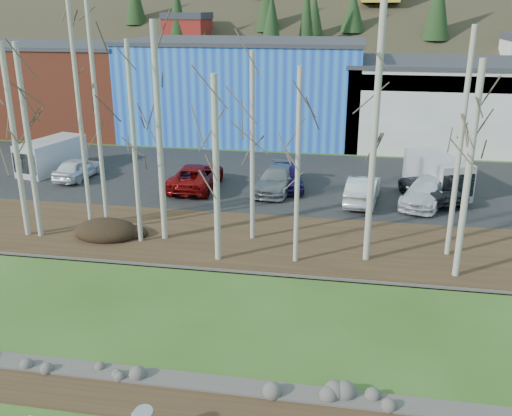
% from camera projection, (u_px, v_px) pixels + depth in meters
% --- Properties ---
extents(dirt_strip, '(80.00, 1.80, 0.03)m').
position_uv_depth(dirt_strip, '(208.00, 407.00, 16.61)').
color(dirt_strip, '#382616').
rests_on(dirt_strip, ground).
extents(near_bank_rocks, '(80.00, 0.80, 0.50)m').
position_uv_depth(near_bank_rocks, '(216.00, 386.00, 17.54)').
color(near_bank_rocks, '#47423D').
rests_on(near_bank_rocks, ground).
extents(river, '(80.00, 8.00, 0.90)m').
position_uv_depth(river, '(242.00, 318.00, 21.34)').
color(river, black).
rests_on(river, ground).
extents(far_bank_rocks, '(80.00, 0.80, 0.46)m').
position_uv_depth(far_bank_rocks, '(261.00, 271.00, 25.15)').
color(far_bank_rocks, '#47423D').
rests_on(far_bank_rocks, ground).
extents(far_bank, '(80.00, 7.00, 0.15)m').
position_uv_depth(far_bank, '(271.00, 241.00, 28.09)').
color(far_bank, '#382616').
rests_on(far_bank, ground).
extents(parking_lot, '(80.00, 14.00, 0.14)m').
position_uv_depth(parking_lot, '(295.00, 181.00, 37.83)').
color(parking_lot, black).
rests_on(parking_lot, ground).
extents(building_brick, '(16.32, 12.24, 7.80)m').
position_uv_depth(building_brick, '(58.00, 86.00, 53.47)').
color(building_brick, '#963E28').
rests_on(building_brick, ground).
extents(building_blue, '(20.40, 12.24, 8.30)m').
position_uv_depth(building_blue, '(246.00, 88.00, 50.43)').
color(building_blue, blue).
rests_on(building_blue, ground).
extents(building_white, '(18.36, 12.24, 6.80)m').
position_uv_depth(building_white, '(457.00, 102.00, 47.71)').
color(building_white, '#B7B8B3').
rests_on(building_white, ground).
extents(dirt_mound, '(3.22, 2.27, 0.63)m').
position_uv_depth(dirt_mound, '(106.00, 230.00, 28.44)').
color(dirt_mound, black).
rests_on(dirt_mound, far_bank).
extents(birch_0, '(0.27, 0.27, 9.37)m').
position_uv_depth(birch_0, '(15.00, 143.00, 27.18)').
color(birch_0, beige).
rests_on(birch_0, far_bank).
extents(birch_1, '(0.21, 0.21, 11.97)m').
position_uv_depth(birch_1, '(97.00, 114.00, 27.26)').
color(birch_1, beige).
rests_on(birch_1, far_bank).
extents(birch_2, '(0.29, 0.29, 10.34)m').
position_uv_depth(birch_2, '(159.00, 135.00, 26.57)').
color(birch_2, beige).
rests_on(birch_2, far_bank).
extents(birch_3, '(0.21, 0.21, 9.53)m').
position_uv_depth(birch_3, '(134.00, 146.00, 26.38)').
color(birch_3, beige).
rests_on(birch_3, far_bank).
extents(birch_4, '(0.28, 0.28, 8.29)m').
position_uv_depth(birch_4, '(216.00, 171.00, 24.62)').
color(birch_4, beige).
rests_on(birch_4, far_bank).
extents(birch_5, '(0.23, 0.23, 9.03)m').
position_uv_depth(birch_5, '(252.00, 149.00, 26.82)').
color(birch_5, beige).
rests_on(birch_5, far_bank).
extents(birch_6, '(0.21, 0.21, 8.61)m').
position_uv_depth(birch_6, '(298.00, 169.00, 24.36)').
color(birch_6, beige).
rests_on(birch_6, far_bank).
extents(birch_7, '(0.29, 0.29, 11.84)m').
position_uv_depth(birch_7, '(375.00, 131.00, 23.98)').
color(birch_7, beige).
rests_on(birch_7, far_bank).
extents(birch_8, '(0.27, 0.27, 9.03)m').
position_uv_depth(birch_8, '(468.00, 174.00, 22.89)').
color(birch_8, beige).
rests_on(birch_8, far_bank).
extents(birch_9, '(0.24, 0.24, 10.18)m').
position_uv_depth(birch_9, '(460.00, 147.00, 24.80)').
color(birch_9, beige).
rests_on(birch_9, far_bank).
extents(birch_10, '(0.27, 0.27, 9.37)m').
position_uv_depth(birch_10, '(29.00, 144.00, 27.06)').
color(birch_10, beige).
rests_on(birch_10, far_bank).
extents(birch_11, '(0.21, 0.21, 11.97)m').
position_uv_depth(birch_11, '(80.00, 114.00, 27.41)').
color(birch_11, beige).
rests_on(birch_11, far_bank).
extents(car_0, '(2.06, 4.32, 1.42)m').
position_uv_depth(car_0, '(78.00, 168.00, 37.80)').
color(car_0, white).
rests_on(car_0, parking_lot).
extents(car_1, '(2.62, 5.62, 1.56)m').
position_uv_depth(car_1, '(196.00, 176.00, 35.81)').
color(car_1, maroon).
rests_on(car_1, parking_lot).
extents(car_2, '(2.68, 5.33, 1.49)m').
position_uv_depth(car_2, '(277.00, 179.00, 35.29)').
color(car_2, gray).
rests_on(car_2, parking_lot).
extents(car_3, '(2.80, 4.79, 1.53)m').
position_uv_depth(car_3, '(287.00, 176.00, 35.91)').
color(car_3, '#20154F').
rests_on(car_3, parking_lot).
extents(car_4, '(2.21, 4.98, 1.59)m').
position_uv_depth(car_4, '(363.00, 189.00, 33.19)').
color(car_4, silver).
rests_on(car_4, parking_lot).
extents(car_5, '(4.11, 5.58, 1.41)m').
position_uv_depth(car_5, '(430.00, 188.00, 33.78)').
color(car_5, '#262628').
rests_on(car_5, parking_lot).
extents(car_6, '(3.70, 5.53, 1.49)m').
position_uv_depth(car_6, '(426.00, 192.00, 32.89)').
color(car_6, white).
rests_on(car_6, parking_lot).
extents(van_white, '(3.80, 5.48, 2.21)m').
position_uv_depth(van_white, '(439.00, 175.00, 34.89)').
color(van_white, silver).
rests_on(van_white, parking_lot).
extents(van_grey, '(3.22, 5.34, 2.18)m').
position_uv_depth(van_grey, '(49.00, 156.00, 39.34)').
color(van_grey, silver).
rests_on(van_grey, parking_lot).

